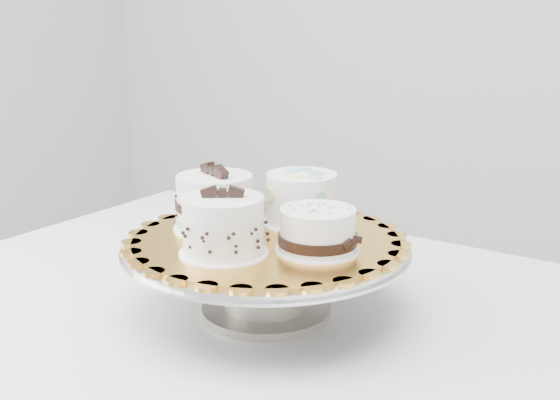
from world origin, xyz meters
The scene contains 7 objects.
table centered at (0.08, 0.27, 0.67)m, with size 1.24×0.83×0.75m.
cake_stand centered at (0.06, 0.23, 0.82)m, with size 0.40×0.40×0.11m.
cake_board centered at (0.06, 0.23, 0.86)m, with size 0.37×0.37×0.01m, color gold.
cake_swirl centered at (0.06, 0.15, 0.90)m, with size 0.14×0.14×0.09m.
cake_banded centered at (-0.02, 0.23, 0.90)m, with size 0.14×0.14×0.10m.
cake_dots centered at (0.07, 0.32, 0.90)m, with size 0.13×0.13×0.08m.
cake_ribbon centered at (0.15, 0.23, 0.89)m, with size 0.12×0.11×0.06m.
Camera 1 is at (0.59, -0.52, 1.17)m, focal length 45.00 mm.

